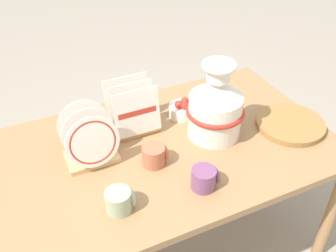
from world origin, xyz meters
The scene contains 10 objects.
ground_plane centered at (0.00, 0.00, 0.00)m, with size 14.00×14.00×0.00m, color gray.
display_table centered at (0.00, 0.00, 0.60)m, with size 1.45×0.89×0.67m.
ceramic_vase centered at (0.23, -0.01, 0.82)m, with size 0.26×0.26×0.36m.
dish_rack_round_plates centered at (-0.32, 0.05, 0.76)m, with size 0.22×0.18×0.24m.
dish_rack_square_plates centered at (-0.09, 0.19, 0.75)m, with size 0.21×0.18×0.23m.
wicker_charger_stack centered at (0.57, -0.11, 0.69)m, with size 0.32×0.32×0.03m.
mug_plum_glaze centered at (0.02, -0.28, 0.71)m, with size 0.10×0.10×0.09m.
mug_terracotta_glaze centered at (-0.10, -0.08, 0.71)m, with size 0.10×0.10×0.09m.
mug_sage_glaze centered at (-0.31, -0.25, 0.71)m, with size 0.10×0.10×0.09m.
fruit_bowl centered at (0.16, 0.18, 0.71)m, with size 0.13×0.13×0.09m.
Camera 1 is at (-0.56, -1.19, 1.77)m, focal length 42.00 mm.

